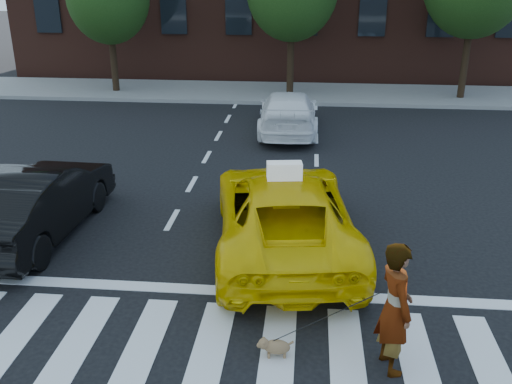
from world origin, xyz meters
TOP-DOWN VIEW (x-y plane):
  - ground at (0.00, 0.00)m, footprint 120.00×120.00m
  - crosswalk at (0.00, 0.00)m, footprint 13.00×2.40m
  - stop_line at (0.00, 1.60)m, footprint 12.00×0.30m
  - sidewalk_far at (0.00, 17.50)m, footprint 30.00×4.00m
  - taxi at (0.92, 3.32)m, footprint 3.27×5.84m
  - black_sedan at (-4.17, 3.45)m, footprint 1.77×4.66m
  - white_suv at (0.65, 11.72)m, footprint 2.02×4.70m
  - woman at (2.58, -0.15)m, footprint 0.64×0.81m
  - dog at (0.95, -0.09)m, footprint 0.54×0.24m
  - taxi_sign at (0.92, 3.12)m, footprint 0.68×0.36m

SIDE VIEW (x-z plane):
  - ground at x=0.00m, z-range 0.00..0.00m
  - crosswalk at x=0.00m, z-range 0.00..0.01m
  - stop_line at x=0.00m, z-range 0.00..0.01m
  - sidewalk_far at x=0.00m, z-range 0.00..0.15m
  - dog at x=0.95m, z-range 0.03..0.33m
  - white_suv at x=0.65m, z-range 0.00..1.35m
  - black_sedan at x=-4.17m, z-range 0.00..1.52m
  - taxi at x=0.92m, z-range 0.00..1.54m
  - woman at x=2.58m, z-range 0.00..1.94m
  - taxi_sign at x=0.92m, z-range 1.54..1.86m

